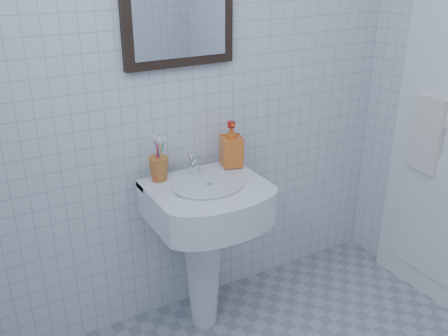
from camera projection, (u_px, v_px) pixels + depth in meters
wall_back at (193, 62)px, 2.19m from camera, size 2.20×0.02×2.50m
washbasin at (204, 231)px, 2.27m from camera, size 0.51×0.37×0.78m
faucet at (194, 165)px, 2.23m from camera, size 0.04×0.09×0.11m
toothbrush_cup at (159, 169)px, 2.17m from camera, size 0.11×0.11×0.11m
soap_dispenser at (231, 144)px, 2.30m from camera, size 0.12×0.12×0.21m
towel_ring at (436, 99)px, 2.38m from camera, size 0.01×0.18×0.18m
hand_towel at (427, 135)px, 2.44m from camera, size 0.03×0.16×0.38m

